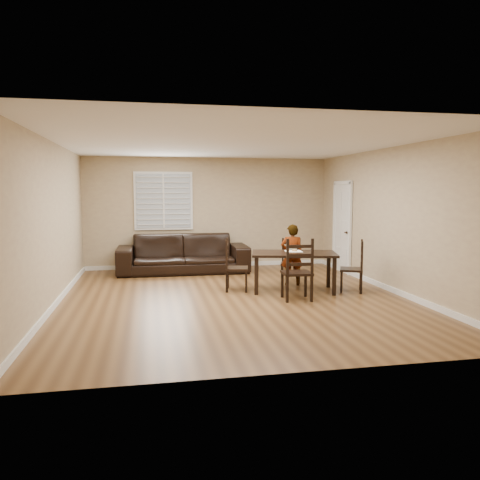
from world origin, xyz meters
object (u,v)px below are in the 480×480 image
object	(u,v)px
chair_far	(299,273)
donut	(294,250)
chair_near	(291,262)
sofa	(183,254)
chair_left	(231,267)
child	(292,255)
chair_right	(358,268)
dining_table	(294,257)

from	to	relation	value
chair_far	donut	xyz separation A→B (m)	(0.24, 0.99, 0.26)
chair_near	sofa	bearing A→B (deg)	164.21
chair_near	chair_left	bearing A→B (deg)	-134.97
donut	child	bearing A→B (deg)	79.24
chair_right	child	xyz separation A→B (m)	(-1.02, 0.85, 0.17)
chair_far	child	distance (m)	1.42
chair_near	child	distance (m)	0.47
chair_left	sofa	xyz separation A→B (m)	(-0.74, 2.18, -0.01)
chair_near	sofa	world-z (taller)	chair_near
dining_table	donut	bearing A→B (deg)	83.66
child	chair_far	bearing A→B (deg)	92.53
child	donut	distance (m)	0.42
chair_far	chair_left	world-z (taller)	chair_far
dining_table	chair_far	xyz separation A→B (m)	(-0.18, -0.83, -0.15)
chair_near	child	xyz separation A→B (m)	(-0.11, -0.41, 0.20)
dining_table	chair_near	bearing A→B (deg)	89.38
chair_near	chair_right	bearing A→B (deg)	-34.98
child	donut	bearing A→B (deg)	94.48
chair_near	donut	bearing A→B (deg)	-83.79
donut	chair_near	bearing A→B (deg)	77.00
chair_right	child	distance (m)	1.34
chair_left	sofa	distance (m)	2.30
chair_left	donut	xyz separation A→B (m)	(1.22, -0.11, 0.31)
dining_table	child	distance (m)	0.57
chair_right	dining_table	bearing A→B (deg)	-80.35
child	sofa	size ratio (longest dim) A/B	0.41
chair_left	chair_right	bearing A→B (deg)	-91.88
chair_left	chair_right	world-z (taller)	chair_left
chair_far	donut	bearing A→B (deg)	-99.57
chair_left	child	bearing A→B (deg)	-65.92
chair_far	chair_right	bearing A→B (deg)	-154.62
chair_far	child	world-z (taller)	child
dining_table	chair_right	world-z (taller)	chair_right
chair_far	chair_right	size ratio (longest dim) A/B	1.12
chair_near	chair_right	xyz separation A→B (m)	(0.91, -1.26, 0.03)
child	sofa	distance (m)	2.80
chair_far	donut	world-z (taller)	chair_far
dining_table	chair_near	distance (m)	1.02
chair_near	child	size ratio (longest dim) A/B	0.74
chair_near	chair_far	world-z (taller)	chair_far
sofa	chair_far	bearing A→B (deg)	-61.57
chair_near	child	bearing A→B (deg)	-85.86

